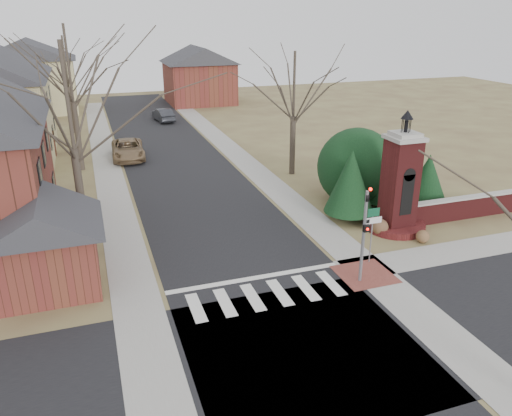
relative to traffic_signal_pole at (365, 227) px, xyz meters
name	(u,v)px	position (x,y,z in m)	size (l,w,h in m)	color
ground	(273,305)	(-4.30, -0.57, -2.59)	(120.00, 120.00, 0.00)	brown
main_street	(175,161)	(-4.30, 21.43, -2.58)	(8.00, 70.00, 0.01)	black
cross_street	(303,349)	(-4.30, -3.57, -2.58)	(120.00, 8.00, 0.01)	black
crosswalk_zone	(266,295)	(-4.30, 0.23, -2.58)	(8.00, 2.20, 0.02)	silver
stop_bar	(255,278)	(-4.30, 1.73, -2.58)	(8.00, 0.35, 0.02)	silver
sidewalk_right_main	(238,155)	(0.90, 21.43, -2.58)	(2.00, 60.00, 0.02)	gray
sidewalk_left	(107,167)	(-9.50, 21.43, -2.58)	(2.00, 60.00, 0.02)	gray
curb_apron	(365,274)	(0.50, 0.43, -2.57)	(2.40, 2.40, 0.02)	brown
traffic_signal_pole	(365,227)	(0.00, 0.00, 0.00)	(0.28, 0.41, 4.50)	slate
sign_post	(372,225)	(1.29, 1.41, -0.64)	(0.90, 0.07, 2.75)	slate
brick_gate_monument	(399,191)	(4.70, 4.42, -0.42)	(3.20, 3.20, 6.47)	#5B1B1B
brick_garden_wall	(464,207)	(9.20, 4.43, -1.93)	(7.50, 0.50, 1.30)	#5B1B1B
garage_left	(44,239)	(-12.82, 3.92, -0.35)	(4.80, 4.80, 4.29)	brown
house_distant_left	(28,75)	(-16.31, 47.42, 1.66)	(10.80, 8.80, 8.53)	#C3B682
house_distant_right	(199,74)	(3.69, 47.42, 1.06)	(8.80, 8.80, 7.30)	brown
evergreen_near	(350,181)	(2.90, 6.43, -0.29)	(2.80, 2.80, 4.10)	#473D33
evergreen_mid	(390,164)	(6.20, 7.63, 0.01)	(3.40, 3.40, 4.70)	#473D33
evergreen_far	(428,177)	(8.20, 6.63, -0.69)	(2.40, 2.40, 3.30)	#473D33
evergreen_mass	(357,164)	(4.70, 8.93, -0.19)	(4.80, 4.80, 4.80)	black
bare_tree_0	(66,89)	(-11.30, 8.43, 5.11)	(8.05, 8.05, 11.15)	#473D33
bare_tree_1	(68,58)	(-11.30, 21.43, 5.44)	(8.40, 8.40, 11.64)	#473D33
bare_tree_2	(65,58)	(-11.80, 34.43, 4.44)	(7.35, 7.35, 10.19)	#473D33
bare_tree_3	(294,80)	(3.20, 15.43, 4.10)	(7.00, 7.00, 9.70)	#473D33
pickup_truck	(128,149)	(-7.70, 23.45, -1.84)	(2.47, 5.35, 1.49)	olive
distant_car	(163,115)	(-2.70, 37.16, -1.89)	(1.47, 4.23, 1.39)	#303137
dry_shrub_left	(380,227)	(3.49, 4.03, -2.16)	(0.86, 0.86, 0.86)	brown
dry_shrub_right	(423,237)	(5.00, 2.43, -2.25)	(0.68, 0.68, 0.68)	brown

